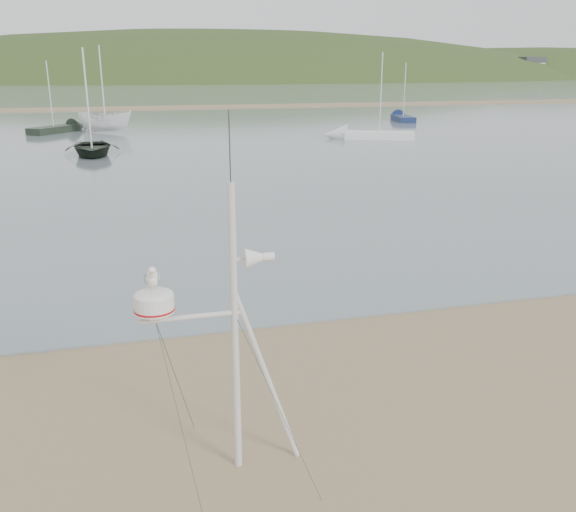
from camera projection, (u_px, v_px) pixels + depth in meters
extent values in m
plane|color=#81694A|center=(127.00, 479.00, 7.55)|extent=(560.00, 560.00, 0.00)
cube|color=slate|center=(120.00, 90.00, 129.32)|extent=(560.00, 256.00, 0.04)
cube|color=#81694A|center=(120.00, 108.00, 72.11)|extent=(560.00, 7.00, 0.07)
ellipsoid|color=#253817|center=(228.00, 137.00, 240.70)|extent=(400.00, 180.00, 80.00)
ellipsoid|color=#253817|center=(537.00, 113.00, 272.96)|extent=(300.00, 135.00, 56.00)
cube|color=beige|center=(84.00, 69.00, 184.73)|extent=(8.40, 6.30, 8.00)
cube|color=beige|center=(171.00, 69.00, 191.09)|extent=(8.40, 6.30, 8.00)
cube|color=beige|center=(252.00, 69.00, 197.44)|extent=(8.40, 6.30, 8.00)
cube|color=beige|center=(328.00, 69.00, 203.80)|extent=(8.40, 6.30, 8.00)
cube|color=beige|center=(400.00, 69.00, 210.16)|extent=(8.40, 6.30, 8.00)
cube|color=beige|center=(467.00, 68.00, 216.52)|extent=(8.40, 6.30, 8.00)
cube|color=beige|center=(531.00, 68.00, 222.88)|extent=(8.40, 6.30, 8.00)
cylinder|color=silver|center=(235.00, 334.00, 7.28)|extent=(0.09, 0.09, 3.67)
cylinder|color=silver|center=(267.00, 378.00, 7.57)|extent=(0.85, 0.07, 2.41)
cylinder|color=silver|center=(192.00, 317.00, 7.07)|extent=(1.19, 0.06, 0.06)
cylinder|color=#2D382D|center=(230.00, 149.00, 6.62)|extent=(0.01, 0.01, 0.83)
cube|color=silver|center=(155.00, 315.00, 6.95)|extent=(0.15, 0.15, 0.08)
cylinder|color=white|center=(154.00, 303.00, 6.91)|extent=(0.46, 0.46, 0.20)
cylinder|color=#AB0C11|center=(155.00, 309.00, 6.93)|extent=(0.47, 0.47, 0.02)
ellipsoid|color=white|center=(154.00, 295.00, 6.88)|extent=(0.46, 0.46, 0.13)
cone|color=white|center=(255.00, 258.00, 7.06)|extent=(0.24, 0.24, 0.24)
cylinder|color=white|center=(269.00, 257.00, 7.10)|extent=(0.13, 0.10, 0.10)
cube|color=silver|center=(241.00, 259.00, 7.02)|extent=(0.18, 0.04, 0.04)
cylinder|color=tan|center=(151.00, 287.00, 6.85)|extent=(0.01, 0.01, 0.06)
cylinder|color=tan|center=(155.00, 287.00, 6.86)|extent=(0.01, 0.01, 0.06)
ellipsoid|color=white|center=(152.00, 278.00, 6.82)|extent=(0.16, 0.25, 0.18)
ellipsoid|color=gray|center=(146.00, 279.00, 6.79)|extent=(0.05, 0.20, 0.12)
ellipsoid|color=gray|center=(159.00, 278.00, 6.83)|extent=(0.05, 0.20, 0.12)
cone|color=white|center=(152.00, 276.00, 6.94)|extent=(0.08, 0.07, 0.08)
ellipsoid|color=white|center=(152.00, 274.00, 6.71)|extent=(0.07, 0.07, 0.11)
sphere|color=white|center=(152.00, 271.00, 6.68)|extent=(0.09, 0.09, 0.09)
cone|color=gold|center=(152.00, 272.00, 6.63)|extent=(0.02, 0.05, 0.02)
imported|color=black|center=(89.00, 117.00, 33.84)|extent=(3.11, 1.00, 4.32)
imported|color=white|center=(104.00, 103.00, 45.53)|extent=(2.28, 2.26, 4.41)
cube|color=#15234C|center=(403.00, 118.00, 55.72)|extent=(2.13, 4.41, 0.50)
cone|color=#15234C|center=(396.00, 116.00, 58.30)|extent=(1.61, 1.71, 1.35)
cylinder|color=silver|center=(405.00, 89.00, 54.95)|extent=(0.08, 0.08, 4.65)
cube|color=black|center=(54.00, 130.00, 46.05)|extent=(3.70, 4.23, 0.50)
cone|color=black|center=(79.00, 126.00, 48.47)|extent=(2.00, 2.02, 1.37)
cylinder|color=silver|center=(50.00, 94.00, 45.28)|extent=(0.08, 0.08, 4.71)
cube|color=white|center=(379.00, 135.00, 42.24)|extent=(4.99, 3.12, 0.50)
cone|color=white|center=(335.00, 135.00, 42.55)|extent=(2.10, 2.02, 1.52)
cylinder|color=silver|center=(381.00, 93.00, 41.38)|extent=(0.08, 0.08, 5.23)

